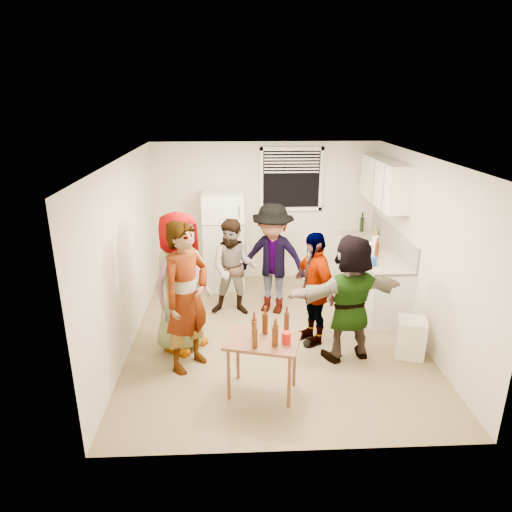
{
  "coord_description": "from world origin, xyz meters",
  "views": [
    {
      "loc": [
        -0.54,
        -5.76,
        3.26
      ],
      "look_at": [
        -0.27,
        0.18,
        1.15
      ],
      "focal_mm": 32.0,
      "sensor_mm": 36.0,
      "label": 1
    }
  ],
  "objects_px": {
    "guest_back_right": "(272,310)",
    "guest_black": "(311,340)",
    "guest_back_left": "(235,313)",
    "beer_bottle_table": "(265,333)",
    "blue_cup": "(373,266)",
    "serving_table": "(262,391)",
    "guest_stripe": "(190,365)",
    "guest_orange": "(346,356)",
    "beer_bottle_counter": "(376,258)",
    "trash_bin": "(411,338)",
    "guest_grey": "(184,346)",
    "refrigerator": "(224,240)",
    "red_cup": "(286,343)",
    "kettle": "(372,249)",
    "wine_bottle": "(361,231)"
  },
  "relations": [
    {
      "from": "guest_stripe",
      "to": "guest_back_right",
      "type": "height_order",
      "value": "guest_back_right"
    },
    {
      "from": "blue_cup",
      "to": "trash_bin",
      "type": "distance_m",
      "value": 1.19
    },
    {
      "from": "refrigerator",
      "to": "trash_bin",
      "type": "height_order",
      "value": "refrigerator"
    },
    {
      "from": "beer_bottle_table",
      "to": "guest_back_left",
      "type": "relative_size",
      "value": 0.16
    },
    {
      "from": "wine_bottle",
      "to": "red_cup",
      "type": "height_order",
      "value": "wine_bottle"
    },
    {
      "from": "red_cup",
      "to": "guest_back_right",
      "type": "distance_m",
      "value": 2.29
    },
    {
      "from": "kettle",
      "to": "red_cup",
      "type": "distance_m",
      "value": 3.01
    },
    {
      "from": "beer_bottle_counter",
      "to": "guest_orange",
      "type": "bearing_deg",
      "value": -118.77
    },
    {
      "from": "beer_bottle_counter",
      "to": "blue_cup",
      "type": "distance_m",
      "value": 0.37
    },
    {
      "from": "guest_back_right",
      "to": "guest_black",
      "type": "distance_m",
      "value": 1.07
    },
    {
      "from": "beer_bottle_table",
      "to": "guest_orange",
      "type": "bearing_deg",
      "value": 26.84
    },
    {
      "from": "beer_bottle_counter",
      "to": "trash_bin",
      "type": "relative_size",
      "value": 0.46
    },
    {
      "from": "guest_back_right",
      "to": "guest_black",
      "type": "height_order",
      "value": "guest_back_right"
    },
    {
      "from": "refrigerator",
      "to": "wine_bottle",
      "type": "xyz_separation_m",
      "value": [
        2.5,
        0.26,
        0.05
      ]
    },
    {
      "from": "trash_bin",
      "to": "red_cup",
      "type": "xyz_separation_m",
      "value": [
        -1.73,
        -0.79,
        0.43
      ]
    },
    {
      "from": "wine_bottle",
      "to": "guest_orange",
      "type": "bearing_deg",
      "value": -107.56
    },
    {
      "from": "serving_table",
      "to": "guest_back_left",
      "type": "height_order",
      "value": "serving_table"
    },
    {
      "from": "serving_table",
      "to": "guest_back_right",
      "type": "relative_size",
      "value": 0.46
    },
    {
      "from": "kettle",
      "to": "guest_black",
      "type": "relative_size",
      "value": 0.15
    },
    {
      "from": "refrigerator",
      "to": "guest_stripe",
      "type": "distance_m",
      "value": 2.76
    },
    {
      "from": "blue_cup",
      "to": "guest_black",
      "type": "height_order",
      "value": "blue_cup"
    },
    {
      "from": "beer_bottle_counter",
      "to": "guest_back_left",
      "type": "relative_size",
      "value": 0.16
    },
    {
      "from": "wine_bottle",
      "to": "red_cup",
      "type": "relative_size",
      "value": 2.01
    },
    {
      "from": "blue_cup",
      "to": "guest_grey",
      "type": "height_order",
      "value": "blue_cup"
    },
    {
      "from": "kettle",
      "to": "beer_bottle_table",
      "type": "relative_size",
      "value": 0.94
    },
    {
      "from": "guest_orange",
      "to": "guest_back_left",
      "type": "bearing_deg",
      "value": -55.25
    },
    {
      "from": "guest_back_left",
      "to": "beer_bottle_table",
      "type": "bearing_deg",
      "value": -73.8
    },
    {
      "from": "guest_black",
      "to": "beer_bottle_counter",
      "type": "bearing_deg",
      "value": 107.81
    },
    {
      "from": "blue_cup",
      "to": "serving_table",
      "type": "relative_size",
      "value": 0.17
    },
    {
      "from": "beer_bottle_table",
      "to": "red_cup",
      "type": "relative_size",
      "value": 1.91
    },
    {
      "from": "guest_back_right",
      "to": "serving_table",
      "type": "bearing_deg",
      "value": -75.36
    },
    {
      "from": "guest_back_left",
      "to": "guest_back_right",
      "type": "relative_size",
      "value": 0.88
    },
    {
      "from": "serving_table",
      "to": "beer_bottle_table",
      "type": "relative_size",
      "value": 3.23
    },
    {
      "from": "red_cup",
      "to": "guest_stripe",
      "type": "relative_size",
      "value": 0.07
    },
    {
      "from": "guest_grey",
      "to": "guest_stripe",
      "type": "bearing_deg",
      "value": -127.88
    },
    {
      "from": "refrigerator",
      "to": "guest_back_right",
      "type": "bearing_deg",
      "value": -54.56
    },
    {
      "from": "blue_cup",
      "to": "beer_bottle_table",
      "type": "xyz_separation_m",
      "value": [
        -1.68,
        -1.52,
        -0.22
      ]
    },
    {
      "from": "beer_bottle_counter",
      "to": "serving_table",
      "type": "xyz_separation_m",
      "value": [
        -1.86,
        -2.01,
        -0.9
      ]
    },
    {
      "from": "red_cup",
      "to": "guest_grey",
      "type": "distance_m",
      "value": 1.85
    },
    {
      "from": "guest_stripe",
      "to": "guest_black",
      "type": "bearing_deg",
      "value": -31.97
    },
    {
      "from": "blue_cup",
      "to": "red_cup",
      "type": "bearing_deg",
      "value": -129.81
    },
    {
      "from": "trash_bin",
      "to": "guest_grey",
      "type": "relative_size",
      "value": 0.27
    },
    {
      "from": "beer_bottle_counter",
      "to": "guest_grey",
      "type": "xyz_separation_m",
      "value": [
        -2.87,
        -0.93,
        -0.9
      ]
    },
    {
      "from": "blue_cup",
      "to": "serving_table",
      "type": "distance_m",
      "value": 2.56
    },
    {
      "from": "serving_table",
      "to": "beer_bottle_table",
      "type": "height_order",
      "value": "beer_bottle_table"
    },
    {
      "from": "refrigerator",
      "to": "guest_back_left",
      "type": "distance_m",
      "value": 1.43
    },
    {
      "from": "guest_stripe",
      "to": "guest_black",
      "type": "height_order",
      "value": "guest_stripe"
    },
    {
      "from": "guest_black",
      "to": "guest_orange",
      "type": "relative_size",
      "value": 0.95
    },
    {
      "from": "kettle",
      "to": "beer_bottle_table",
      "type": "distance_m",
      "value": 2.96
    },
    {
      "from": "guest_back_right",
      "to": "refrigerator",
      "type": "bearing_deg",
      "value": 147.68
    }
  ]
}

